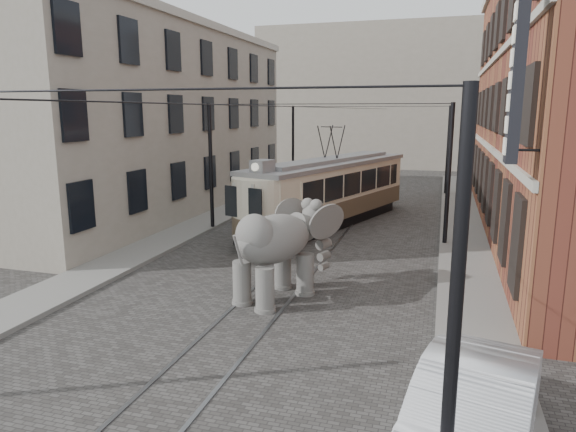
% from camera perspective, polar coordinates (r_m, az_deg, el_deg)
% --- Properties ---
extents(ground, '(120.00, 120.00, 0.00)m').
position_cam_1_polar(ground, '(18.04, -0.08, -6.77)').
color(ground, '#464441').
extents(tram_rails, '(1.54, 80.00, 0.02)m').
position_cam_1_polar(tram_rails, '(18.03, -0.08, -6.74)').
color(tram_rails, slate).
rests_on(tram_rails, ground).
extents(sidewalk_right, '(2.00, 60.00, 0.15)m').
position_cam_1_polar(sidewalk_right, '(17.35, 19.45, -7.95)').
color(sidewalk_right, slate).
rests_on(sidewalk_right, ground).
extents(sidewalk_left, '(2.00, 60.00, 0.15)m').
position_cam_1_polar(sidewalk_left, '(20.76, -17.58, -4.64)').
color(sidewalk_left, slate).
rests_on(sidewalk_left, ground).
extents(stucco_building, '(7.00, 24.00, 10.00)m').
position_cam_1_polar(stucco_building, '(30.84, -14.65, 9.94)').
color(stucco_building, gray).
rests_on(stucco_building, ground).
extents(distant_block, '(28.00, 10.00, 14.00)m').
position_cam_1_polar(distant_block, '(56.62, 11.99, 12.65)').
color(distant_block, gray).
rests_on(distant_block, ground).
extents(catenary, '(11.00, 30.20, 6.00)m').
position_cam_1_polar(catenary, '(22.16, 3.17, 4.61)').
color(catenary, black).
rests_on(catenary, ground).
extents(tram, '(6.32, 12.61, 4.93)m').
position_cam_1_polar(tram, '(25.84, 4.72, 4.39)').
color(tram, beige).
rests_on(tram, ground).
extents(elephant, '(4.31, 5.41, 2.91)m').
position_cam_1_polar(elephant, '(15.64, -1.53, -4.08)').
color(elephant, slate).
rests_on(elephant, ground).
extents(parked_car, '(2.81, 5.32, 1.67)m').
position_cam_1_polar(parked_car, '(9.31, 19.47, -20.47)').
color(parked_car, silver).
rests_on(parked_car, ground).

